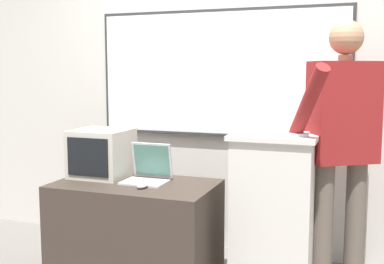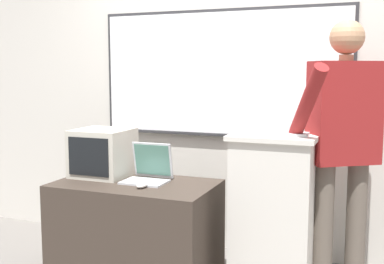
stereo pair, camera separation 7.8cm
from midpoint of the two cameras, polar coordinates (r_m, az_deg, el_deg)
The scene contains 8 objects.
back_wall at distance 3.89m, azimuth 4.25°, elevation 5.78°, with size 6.40×0.17×2.71m.
lectern_podium at distance 3.24m, azimuth 9.02°, elevation -9.43°, with size 0.54×0.51×1.06m.
side_desk at distance 3.40m, azimuth -7.35°, elevation -11.79°, with size 1.08×0.64×0.70m.
person_presenter at distance 3.23m, azimuth 16.73°, elevation -0.54°, with size 0.60×0.74×1.77m.
laptop at distance 3.33m, azimuth -5.82°, elevation -4.47°, with size 0.30×0.26×0.26m.
wireless_keyboard at distance 3.07m, azimuth 8.90°, elevation -0.11°, with size 0.44×0.14×0.02m.
computer_mouse_by_laptop at distance 3.14m, azimuth -6.63°, elevation -6.33°, with size 0.06×0.10×0.03m.
crt_monitor at distance 3.51m, azimuth -11.29°, elevation -2.45°, with size 0.38×0.38×0.34m.
Camera 1 is at (1.01, -2.63, 1.45)m, focal length 45.00 mm.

